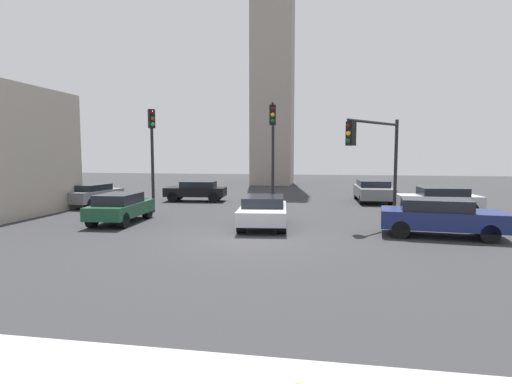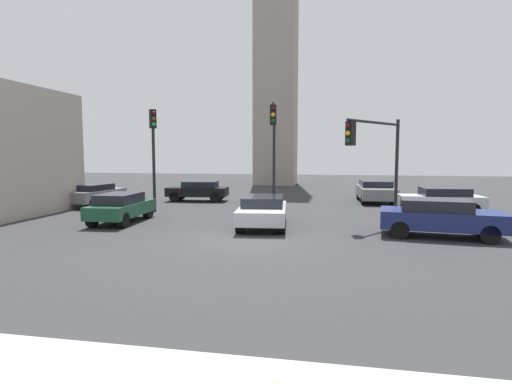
% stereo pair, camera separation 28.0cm
% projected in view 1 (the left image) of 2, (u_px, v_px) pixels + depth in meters
% --- Properties ---
extents(ground_plane, '(96.24, 96.24, 0.00)m').
position_uv_depth(ground_plane, '(248.00, 239.00, 15.24)').
color(ground_plane, '#2D2D30').
extents(traffic_light_0, '(0.45, 0.48, 5.51)m').
position_uv_depth(traffic_light_0, '(152.00, 141.00, 22.12)').
color(traffic_light_0, black).
rests_on(traffic_light_0, ground_plane).
extents(traffic_light_1, '(2.65, 3.68, 4.79)m').
position_uv_depth(traffic_light_1, '(374.00, 147.00, 18.56)').
color(traffic_light_1, black).
rests_on(traffic_light_1, ground_plane).
extents(traffic_light_2, '(0.53, 2.62, 5.78)m').
position_uv_depth(traffic_light_2, '(273.00, 136.00, 21.88)').
color(traffic_light_2, black).
rests_on(traffic_light_2, ground_plane).
extents(car_0, '(2.28, 4.78, 1.40)m').
position_uv_depth(car_0, '(373.00, 190.00, 27.10)').
color(car_0, slate).
rests_on(car_0, ground_plane).
extents(car_1, '(2.03, 4.05, 1.33)m').
position_uv_depth(car_1, '(93.00, 194.00, 24.77)').
color(car_1, slate).
rests_on(car_1, ground_plane).
extents(car_2, '(4.57, 2.40, 1.44)m').
position_uv_depth(car_2, '(440.00, 216.00, 15.71)').
color(car_2, navy).
rests_on(car_2, ground_plane).
extents(car_3, '(1.88, 4.01, 1.36)m').
position_uv_depth(car_3, '(121.00, 207.00, 18.79)').
color(car_3, '#19472D').
rests_on(car_3, ground_plane).
extents(car_4, '(4.09, 1.97, 1.33)m').
position_uv_depth(car_4, '(196.00, 190.00, 27.41)').
color(car_4, black).
rests_on(car_4, ground_plane).
extents(car_5, '(2.39, 4.48, 1.31)m').
position_uv_depth(car_5, '(263.00, 210.00, 17.85)').
color(car_5, '#ADB2B7').
rests_on(car_5, ground_plane).
extents(car_6, '(4.27, 2.07, 1.36)m').
position_uv_depth(car_6, '(439.00, 199.00, 22.00)').
color(car_6, '#ADB2B7').
rests_on(car_6, ground_plane).
extents(skyline_tower, '(4.08, 4.08, 31.89)m').
position_uv_depth(skyline_tower, '(273.00, 25.00, 41.30)').
color(skyline_tower, gray).
rests_on(skyline_tower, ground_plane).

